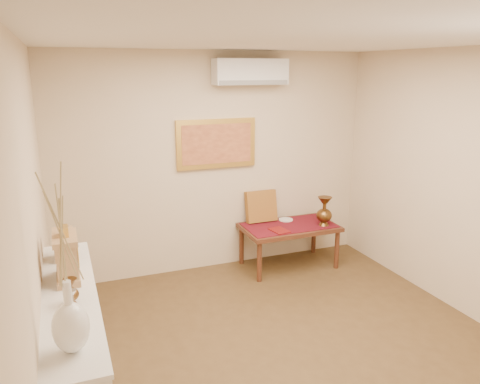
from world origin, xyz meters
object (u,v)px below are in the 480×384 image
mantel_clock (67,257)px  display_ledge (75,357)px  low_table (289,230)px  white_vase (64,262)px  wooden_chest (64,244)px  brass_urn_tall (324,208)px

mantel_clock → display_ledge: bearing=-92.4°
low_table → white_vase: bearing=-135.8°
white_vase → display_ledge: bearing=90.2°
display_ledge → wooden_chest: (-0.00, 0.68, 0.61)m
display_ledge → low_table: display_ledge is taller
wooden_chest → white_vase: bearing=-89.7°
mantel_clock → wooden_chest: 0.43m
white_vase → mantel_clock: bearing=89.5°
mantel_clock → wooden_chest: size_ratio=1.68×
low_table → display_ledge: bearing=-144.9°
display_ledge → low_table: (2.67, 1.88, -0.01)m
brass_urn_tall → wooden_chest: size_ratio=1.85×
low_table → wooden_chest: bearing=-155.9°
white_vase → brass_urn_tall: white_vase is taller
brass_urn_tall → wooden_chest: wooden_chest is taller
display_ledge → brass_urn_tall: bearing=29.1°
low_table → brass_urn_tall: bearing=-22.2°
brass_urn_tall → mantel_clock: 3.42m
mantel_clock → wooden_chest: bearing=92.0°
white_vase → low_table: white_vase is taller
brass_urn_tall → display_ledge: 3.54m
brass_urn_tall → mantel_clock: mantel_clock is taller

